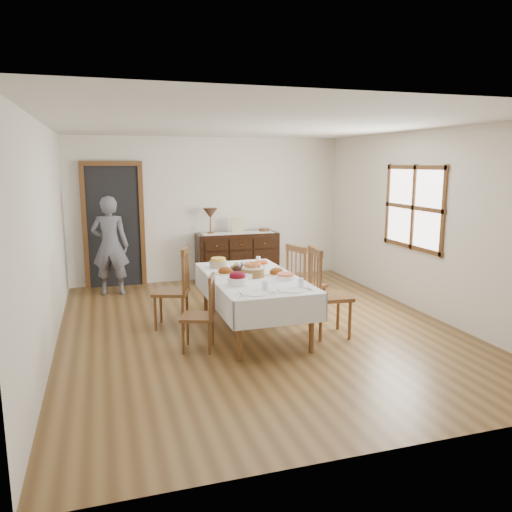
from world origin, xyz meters
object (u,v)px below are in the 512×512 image
object	(u,v)px
chair_right_near	(326,292)
table_lamp	(210,214)
dining_table	(253,283)
person	(110,242)
sideboard	(237,257)
chair_left_near	(202,312)
chair_right_far	(303,281)
chair_left_far	(175,287)

from	to	relation	value
chair_right_near	table_lamp	bearing A→B (deg)	17.40
dining_table	person	distance (m)	3.00
dining_table	person	size ratio (longest dim) A/B	1.22
sideboard	person	distance (m)	2.30
chair_left_near	chair_right_near	distance (m)	1.57
chair_right_near	chair_right_far	xyz separation A→B (m)	(0.02, 0.77, -0.05)
chair_left_near	sideboard	size ratio (longest dim) A/B	0.60
chair_left_near	chair_right_near	world-z (taller)	chair_right_near
chair_right_far	table_lamp	bearing A→B (deg)	-0.29
person	chair_left_near	bearing A→B (deg)	120.50
person	chair_left_far	bearing A→B (deg)	123.75
chair_left_far	sideboard	bearing A→B (deg)	165.66
chair_right_far	table_lamp	world-z (taller)	table_lamp
chair_left_near	chair_left_far	size ratio (longest dim) A/B	0.84
person	table_lamp	distance (m)	1.83
chair_left_near	person	world-z (taller)	person
chair_right_near	chair_left_far	bearing A→B (deg)	66.76
dining_table	chair_left_far	world-z (taller)	chair_left_far
dining_table	sideboard	size ratio (longest dim) A/B	1.44
chair_left_near	table_lamp	size ratio (longest dim) A/B	1.94
dining_table	chair_left_near	world-z (taller)	chair_left_near
chair_right_far	sideboard	distance (m)	2.48
chair_left_near	sideboard	xyz separation A→B (m)	(1.30, 3.25, -0.00)
chair_left_near	chair_left_far	distance (m)	0.95
chair_right_near	person	size ratio (longest dim) A/B	0.65
dining_table	sideboard	world-z (taller)	sideboard
chair_left_far	person	bearing A→B (deg)	-140.96
sideboard	chair_right_far	bearing A→B (deg)	-83.32
person	sideboard	bearing A→B (deg)	-158.67
dining_table	sideboard	distance (m)	2.87
person	table_lamp	size ratio (longest dim) A/B	3.78
chair_right_near	chair_right_far	size ratio (longest dim) A/B	1.09
table_lamp	dining_table	bearing A→B (deg)	-91.38
chair_right_near	table_lamp	size ratio (longest dim) A/B	2.45
chair_left_near	chair_right_far	xyz separation A→B (m)	(1.59, 0.79, 0.07)
dining_table	chair_right_near	bearing A→B (deg)	-27.49
dining_table	table_lamp	size ratio (longest dim) A/B	4.63
chair_left_near	chair_left_far	world-z (taller)	chair_left_far
sideboard	table_lamp	xyz separation A→B (m)	(-0.49, 0.02, 0.80)
chair_right_far	dining_table	bearing A→B (deg)	94.95
chair_left_far	dining_table	bearing A→B (deg)	80.08
dining_table	chair_left_far	size ratio (longest dim) A/B	2.01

